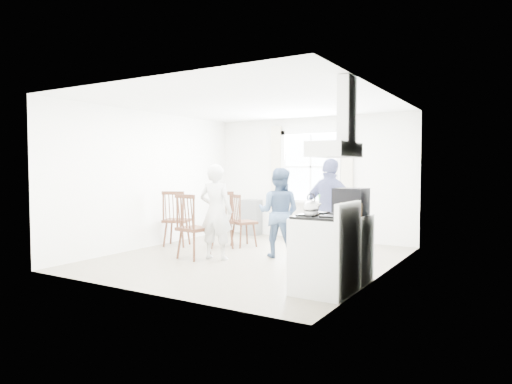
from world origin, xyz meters
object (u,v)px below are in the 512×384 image
windsor_chair_a (175,213)px  person_mid (279,213)px  gas_stove (325,253)px  low_cabinet (350,248)px  windsor_chair_b (189,219)px  stereo_stack (351,202)px  person_right (331,210)px  windsor_chair_c (222,213)px  person_left (216,212)px

windsor_chair_a → person_mid: (2.20, 0.15, 0.10)m
gas_stove → windsor_chair_a: (-3.74, 1.54, 0.18)m
low_cabinet → windsor_chair_b: bearing=179.6°
low_cabinet → stereo_stack: stereo_stack is taller
gas_stove → person_right: size_ratio=0.67×
person_mid → stereo_stack: bearing=136.2°
gas_stove → person_right: 1.88m
windsor_chair_b → windsor_chair_c: (-0.14, 1.16, -0.00)m
windsor_chair_b → person_mid: size_ratio=0.72×
stereo_stack → gas_stove: bearing=-98.2°
gas_stove → person_left: bearing=157.5°
gas_stove → person_mid: 2.31m
windsor_chair_b → person_right: 2.34m
stereo_stack → windsor_chair_c: bearing=157.5°
person_right → windsor_chair_b: bearing=34.0°
windsor_chair_b → low_cabinet: bearing=-0.4°
person_mid → person_right: (0.92, 0.05, 0.08)m
windsor_chair_c → person_left: size_ratio=0.69×
low_cabinet → windsor_chair_c: size_ratio=0.82×
person_mid → windsor_chair_a: bearing=-7.4°
stereo_stack → windsor_chair_c: stereo_stack is taller
person_left → windsor_chair_b: bearing=23.3°
windsor_chair_a → person_mid: size_ratio=0.72×
windsor_chair_b → person_left: size_ratio=0.69×
person_right → person_mid: bearing=10.9°
stereo_stack → windsor_chair_a: stereo_stack is taller
stereo_stack → windsor_chair_b: stereo_stack is taller
windsor_chair_b → windsor_chair_c: size_ratio=1.01×
windsor_chair_b → stereo_stack: bearing=-1.4°
gas_stove → low_cabinet: gas_stove is taller
stereo_stack → windsor_chair_a: 3.96m
stereo_stack → person_left: (-2.44, 0.32, -0.28)m
windsor_chair_c → person_mid: (1.32, -0.18, 0.10)m
gas_stove → person_right: person_right is taller
gas_stove → windsor_chair_a: 4.05m
person_right → stereo_stack: bearing=131.4°
gas_stove → stereo_stack: 0.89m
person_mid → person_right: bearing=171.5°
windsor_chair_b → windsor_chair_c: 1.17m
windsor_chair_c → person_left: (0.52, -0.91, 0.13)m
low_cabinet → windsor_chair_a: bearing=167.5°
person_mid → windsor_chair_c: bearing=-19.3°
person_mid → person_right: person_right is taller
stereo_stack → person_right: bearing=123.3°
windsor_chair_c → person_mid: bearing=-8.0°
windsor_chair_a → windsor_chair_b: size_ratio=0.99×
stereo_stack → person_mid: (-1.64, 1.04, -0.32)m
low_cabinet → person_right: person_right is taller
low_cabinet → person_right: (-0.69, 1.04, 0.39)m
windsor_chair_c → person_right: size_ratio=0.65×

